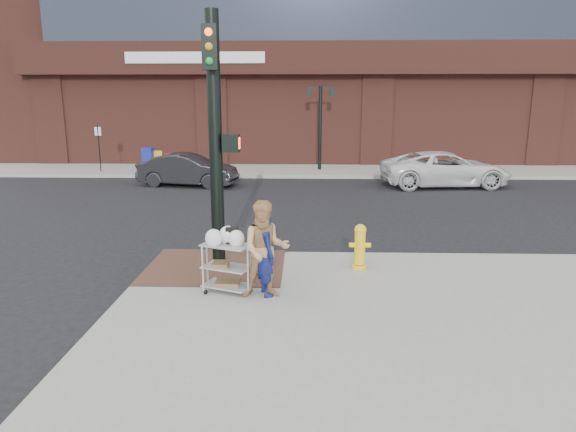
{
  "coord_description": "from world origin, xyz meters",
  "views": [
    {
      "loc": [
        1.21,
        -9.15,
        3.53
      ],
      "look_at": [
        0.91,
        0.84,
        1.25
      ],
      "focal_mm": 32.0,
      "sensor_mm": 36.0,
      "label": 1
    }
  ],
  "objects_px": {
    "lamp_post": "(320,119)",
    "woman_blue": "(266,255)",
    "pedestrian_tan": "(266,249)",
    "fire_hydrant": "(360,246)",
    "utility_cart": "(227,262)",
    "sedan_dark": "(188,170)",
    "minivan_white": "(445,169)",
    "traffic_signal_pole": "(216,136)"
  },
  "relations": [
    {
      "from": "traffic_signal_pole",
      "to": "sedan_dark",
      "type": "relative_size",
      "value": 1.23
    },
    {
      "from": "sedan_dark",
      "to": "utility_cart",
      "type": "distance_m",
      "value": 12.77
    },
    {
      "from": "sedan_dark",
      "to": "lamp_post",
      "type": "bearing_deg",
      "value": -43.2
    },
    {
      "from": "sedan_dark",
      "to": "fire_hydrant",
      "type": "distance_m",
      "value": 12.46
    },
    {
      "from": "pedestrian_tan",
      "to": "fire_hydrant",
      "type": "height_order",
      "value": "pedestrian_tan"
    },
    {
      "from": "traffic_signal_pole",
      "to": "utility_cart",
      "type": "distance_m",
      "value": 2.49
    },
    {
      "from": "sedan_dark",
      "to": "minivan_white",
      "type": "height_order",
      "value": "minivan_white"
    },
    {
      "from": "sedan_dark",
      "to": "utility_cart",
      "type": "bearing_deg",
      "value": -154.23
    },
    {
      "from": "sedan_dark",
      "to": "fire_hydrant",
      "type": "xyz_separation_m",
      "value": [
        5.95,
        -10.95,
        -0.04
      ]
    },
    {
      "from": "pedestrian_tan",
      "to": "utility_cart",
      "type": "xyz_separation_m",
      "value": [
        -0.71,
        0.24,
        -0.32
      ]
    },
    {
      "from": "lamp_post",
      "to": "fire_hydrant",
      "type": "bearing_deg",
      "value": -88.62
    },
    {
      "from": "lamp_post",
      "to": "minivan_white",
      "type": "distance_m",
      "value": 6.7
    },
    {
      "from": "pedestrian_tan",
      "to": "minivan_white",
      "type": "relative_size",
      "value": 0.33
    },
    {
      "from": "woman_blue",
      "to": "fire_hydrant",
      "type": "xyz_separation_m",
      "value": [
        1.8,
        1.5,
        -0.26
      ]
    },
    {
      "from": "minivan_white",
      "to": "utility_cart",
      "type": "bearing_deg",
      "value": 144.92
    },
    {
      "from": "lamp_post",
      "to": "sedan_dark",
      "type": "height_order",
      "value": "lamp_post"
    },
    {
      "from": "lamp_post",
      "to": "traffic_signal_pole",
      "type": "xyz_separation_m",
      "value": [
        -2.48,
        -15.23,
        0.21
      ]
    },
    {
      "from": "fire_hydrant",
      "to": "traffic_signal_pole",
      "type": "bearing_deg",
      "value": -177.57
    },
    {
      "from": "lamp_post",
      "to": "woman_blue",
      "type": "bearing_deg",
      "value": -94.96
    },
    {
      "from": "traffic_signal_pole",
      "to": "sedan_dark",
      "type": "distance_m",
      "value": 11.7
    },
    {
      "from": "traffic_signal_pole",
      "to": "woman_blue",
      "type": "xyz_separation_m",
      "value": [
        1.04,
        -1.38,
        -1.95
      ]
    },
    {
      "from": "traffic_signal_pole",
      "to": "pedestrian_tan",
      "type": "relative_size",
      "value": 2.92
    },
    {
      "from": "minivan_white",
      "to": "fire_hydrant",
      "type": "bearing_deg",
      "value": 152.07
    },
    {
      "from": "lamp_post",
      "to": "utility_cart",
      "type": "relative_size",
      "value": 3.39
    },
    {
      "from": "traffic_signal_pole",
      "to": "woman_blue",
      "type": "height_order",
      "value": "traffic_signal_pole"
    },
    {
      "from": "traffic_signal_pole",
      "to": "woman_blue",
      "type": "distance_m",
      "value": 2.6
    },
    {
      "from": "fire_hydrant",
      "to": "woman_blue",
      "type": "bearing_deg",
      "value": -140.32
    },
    {
      "from": "lamp_post",
      "to": "woman_blue",
      "type": "distance_m",
      "value": 16.76
    },
    {
      "from": "lamp_post",
      "to": "utility_cart",
      "type": "bearing_deg",
      "value": -97.44
    },
    {
      "from": "lamp_post",
      "to": "woman_blue",
      "type": "relative_size",
      "value": 2.72
    },
    {
      "from": "utility_cart",
      "to": "lamp_post",
      "type": "bearing_deg",
      "value": 82.56
    },
    {
      "from": "lamp_post",
      "to": "minivan_white",
      "type": "xyz_separation_m",
      "value": [
        5.05,
        -3.97,
        -1.9
      ]
    },
    {
      "from": "lamp_post",
      "to": "pedestrian_tan",
      "type": "relative_size",
      "value": 2.33
    },
    {
      "from": "traffic_signal_pole",
      "to": "fire_hydrant",
      "type": "relative_size",
      "value": 5.38
    },
    {
      "from": "woman_blue",
      "to": "sedan_dark",
      "type": "relative_size",
      "value": 0.36
    },
    {
      "from": "minivan_white",
      "to": "lamp_post",
      "type": "bearing_deg",
      "value": 46.71
    },
    {
      "from": "minivan_white",
      "to": "woman_blue",
      "type": "bearing_deg",
      "value": 147.7
    },
    {
      "from": "pedestrian_tan",
      "to": "fire_hydrant",
      "type": "distance_m",
      "value": 2.43
    },
    {
      "from": "sedan_dark",
      "to": "utility_cart",
      "type": "height_order",
      "value": "sedan_dark"
    },
    {
      "from": "utility_cart",
      "to": "fire_hydrant",
      "type": "relative_size",
      "value": 1.27
    },
    {
      "from": "pedestrian_tan",
      "to": "sedan_dark",
      "type": "xyz_separation_m",
      "value": [
        -4.15,
        12.53,
        -0.34
      ]
    },
    {
      "from": "woman_blue",
      "to": "pedestrian_tan",
      "type": "height_order",
      "value": "pedestrian_tan"
    }
  ]
}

